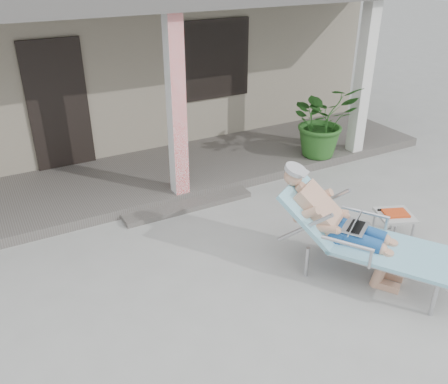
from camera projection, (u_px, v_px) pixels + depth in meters
ground at (254, 274)px, 5.67m from camera, size 60.00×60.00×0.00m
house at (94, 44)px, 9.98m from camera, size 10.40×5.40×3.30m
porch_deck at (160, 175)px, 7.97m from camera, size 10.00×2.00×0.15m
porch_overhang at (150, 2)px, 6.69m from camera, size 10.00×2.30×2.85m
porch_step at (189, 206)px, 7.09m from camera, size 2.00×0.30×0.07m
lounger at (353, 211)px, 5.35m from camera, size 1.72×2.09×1.34m
side_table at (395, 216)px, 6.21m from camera, size 0.58×0.58×0.40m
potted_palm at (323, 120)px, 8.27m from camera, size 1.32×1.20×1.29m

